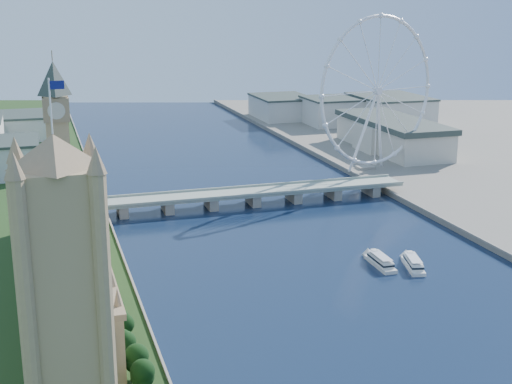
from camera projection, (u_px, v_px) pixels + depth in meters
name	position (u px, v px, depth m)	size (l,w,h in m)	color
victoria_tower	(63.00, 278.00, 216.31)	(28.16, 28.16, 112.00)	tan
parliament_range	(73.00, 261.00, 333.73)	(24.00, 200.00, 70.00)	tan
big_ben	(57.00, 123.00, 421.04)	(20.02, 20.02, 110.00)	tan
westminster_bridge	(253.00, 195.00, 493.37)	(220.00, 22.00, 9.50)	gray
london_eye	(378.00, 92.00, 562.85)	(113.60, 39.12, 124.30)	silver
county_hall	(391.00, 153.00, 665.11)	(54.00, 144.00, 35.00)	beige
city_skyline	(216.00, 120.00, 742.00)	(505.00, 280.00, 32.00)	beige
tour_boat_near	(380.00, 266.00, 378.94)	(7.57, 29.65, 6.55)	silver
tour_boat_far	(413.00, 268.00, 376.08)	(7.46, 29.24, 6.46)	silver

